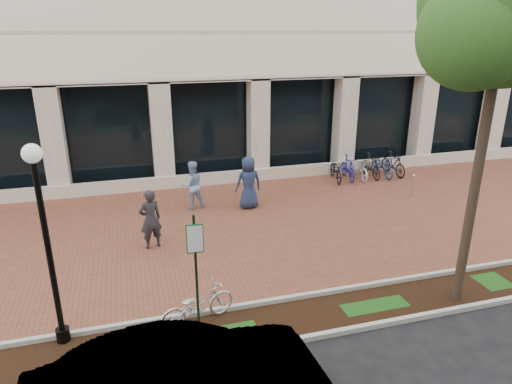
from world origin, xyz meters
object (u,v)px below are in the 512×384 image
object	(u,v)px
locked_bicycle	(197,305)
street_tree	(506,13)
pedestrian_left	(150,219)
bollard	(412,185)
lamppost	(46,237)
pedestrian_right	(248,183)
pedestrian_mid	(192,185)
bike_rack_cluster	(365,167)
parking_sign	(196,263)

from	to	relation	value
locked_bicycle	street_tree	bearing A→B (deg)	-115.87
pedestrian_left	bollard	xyz separation A→B (m)	(9.95, 1.68, -0.45)
lamppost	pedestrian_right	bearing A→B (deg)	47.40
street_tree	locked_bicycle	world-z (taller)	street_tree
pedestrian_mid	pedestrian_right	distance (m)	2.01
pedestrian_left	pedestrian_mid	world-z (taller)	pedestrian_left
bollard	bike_rack_cluster	distance (m)	2.68
parking_sign	bollard	distance (m)	11.22
lamppost	bike_rack_cluster	distance (m)	14.16
locked_bicycle	bollard	distance (m)	10.87
parking_sign	pedestrian_right	xyz separation A→B (m)	(2.92, 6.78, -0.79)
parking_sign	pedestrian_mid	bearing A→B (deg)	86.34
bike_rack_cluster	bollard	bearing A→B (deg)	-71.54
parking_sign	bike_rack_cluster	distance (m)	12.39
pedestrian_right	pedestrian_mid	bearing A→B (deg)	-19.66
parking_sign	lamppost	distance (m)	2.89
locked_bicycle	pedestrian_mid	size ratio (longest dim) A/B	1.02
pedestrian_mid	bike_rack_cluster	world-z (taller)	pedestrian_mid
bike_rack_cluster	pedestrian_right	bearing A→B (deg)	-155.80
locked_bicycle	pedestrian_left	distance (m)	4.12
parking_sign	pedestrian_right	bearing A→B (deg)	70.68
locked_bicycle	bike_rack_cluster	distance (m)	11.98
street_tree	pedestrian_left	bearing A→B (deg)	145.11
locked_bicycle	pedestrian_mid	distance (m)	6.93
lamppost	pedestrian_left	distance (m)	4.64
street_tree	pedestrian_right	world-z (taller)	street_tree
bike_rack_cluster	parking_sign	bearing A→B (deg)	-129.57
lamppost	pedestrian_left	world-z (taller)	lamppost
lamppost	bike_rack_cluster	world-z (taller)	lamppost
pedestrian_right	bollard	size ratio (longest dim) A/B	2.13
pedestrian_right	bike_rack_cluster	distance (m)	6.10
locked_bicycle	parking_sign	bearing A→B (deg)	155.68
locked_bicycle	pedestrian_left	world-z (taller)	pedestrian_left
pedestrian_left	bollard	distance (m)	10.10
lamppost	pedestrian_right	xyz separation A→B (m)	(5.67, 6.17, -1.43)
lamppost	bike_rack_cluster	bearing A→B (deg)	35.53
bollard	bike_rack_cluster	bearing A→B (deg)	103.35
parking_sign	pedestrian_mid	distance (m)	7.42
lamppost	locked_bicycle	world-z (taller)	lamppost
street_tree	bollard	world-z (taller)	street_tree
lamppost	pedestrian_mid	size ratio (longest dim) A/B	2.41
locked_bicycle	pedestrian_right	distance (m)	6.97
street_tree	pedestrian_right	xyz separation A→B (m)	(-3.29, 7.09, -5.47)
parking_sign	pedestrian_mid	world-z (taller)	parking_sign
street_tree	bike_rack_cluster	bearing A→B (deg)	74.86
bike_rack_cluster	pedestrian_left	bearing A→B (deg)	-150.23
locked_bicycle	pedestrian_left	bearing A→B (deg)	-9.00
bollard	bike_rack_cluster	xyz separation A→B (m)	(-0.62, 2.60, 0.03)
pedestrian_right	pedestrian_left	bearing A→B (deg)	28.07
street_tree	lamppost	bearing A→B (deg)	174.13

